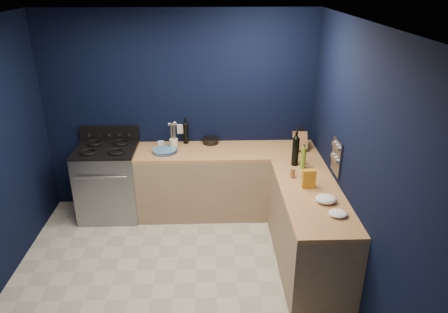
{
  "coord_description": "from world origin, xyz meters",
  "views": [
    {
      "loc": [
        0.4,
        -3.47,
        2.98
      ],
      "look_at": [
        0.55,
        1.0,
        1.0
      ],
      "focal_mm": 33.53,
      "sensor_mm": 36.0,
      "label": 1
    }
  ],
  "objects_px": {
    "gas_range": "(110,183)",
    "knife_block": "(300,140)",
    "plate_stack": "(165,151)",
    "crouton_bag": "(309,179)",
    "utensil_crock": "(174,144)"
  },
  "relations": [
    {
      "from": "gas_range",
      "to": "utensil_crock",
      "type": "xyz_separation_m",
      "value": [
        0.85,
        0.08,
        0.51
      ]
    },
    {
      "from": "gas_range",
      "to": "knife_block",
      "type": "bearing_deg",
      "value": 0.39
    },
    {
      "from": "gas_range",
      "to": "knife_block",
      "type": "height_order",
      "value": "knife_block"
    },
    {
      "from": "crouton_bag",
      "to": "plate_stack",
      "type": "bearing_deg",
      "value": 145.38
    },
    {
      "from": "plate_stack",
      "to": "gas_range",
      "type": "bearing_deg",
      "value": 177.59
    },
    {
      "from": "plate_stack",
      "to": "utensil_crock",
      "type": "distance_m",
      "value": 0.16
    },
    {
      "from": "knife_block",
      "to": "crouton_bag",
      "type": "bearing_deg",
      "value": -102.73
    },
    {
      "from": "gas_range",
      "to": "utensil_crock",
      "type": "relative_size",
      "value": 6.91
    },
    {
      "from": "plate_stack",
      "to": "crouton_bag",
      "type": "height_order",
      "value": "crouton_bag"
    },
    {
      "from": "knife_block",
      "to": "crouton_bag",
      "type": "xyz_separation_m",
      "value": [
        -0.12,
        -1.04,
        -0.02
      ]
    },
    {
      "from": "knife_block",
      "to": "crouton_bag",
      "type": "height_order",
      "value": "knife_block"
    },
    {
      "from": "gas_range",
      "to": "plate_stack",
      "type": "height_order",
      "value": "plate_stack"
    },
    {
      "from": "gas_range",
      "to": "utensil_crock",
      "type": "height_order",
      "value": "utensil_crock"
    },
    {
      "from": "gas_range",
      "to": "utensil_crock",
      "type": "bearing_deg",
      "value": 5.47
    },
    {
      "from": "gas_range",
      "to": "plate_stack",
      "type": "relative_size",
      "value": 3.07
    }
  ]
}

